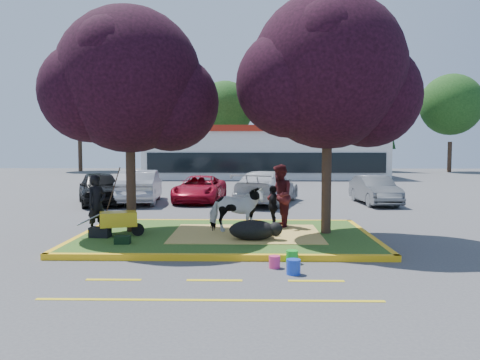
{
  "coord_description": "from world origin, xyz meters",
  "views": [
    {
      "loc": [
        0.69,
        -13.23,
        2.62
      ],
      "look_at": [
        0.41,
        0.5,
        1.66
      ],
      "focal_mm": 35.0,
      "sensor_mm": 36.0,
      "label": 1
    }
  ],
  "objects_px": {
    "cow": "(236,210)",
    "bucket_pink": "(274,262)",
    "handler": "(97,204)",
    "bucket_green": "(292,257)",
    "bucket_blue": "(293,267)",
    "car_silver": "(140,186)",
    "car_black": "(100,188)",
    "calf": "(253,230)",
    "wheelbarrow": "(119,219)"
  },
  "relations": [
    {
      "from": "bucket_green",
      "to": "bucket_blue",
      "type": "xyz_separation_m",
      "value": [
        -0.06,
        -0.92,
        0.01
      ]
    },
    {
      "from": "handler",
      "to": "bucket_green",
      "type": "distance_m",
      "value": 6.11
    },
    {
      "from": "handler",
      "to": "bucket_pink",
      "type": "distance_m",
      "value": 5.96
    },
    {
      "from": "wheelbarrow",
      "to": "bucket_green",
      "type": "relative_size",
      "value": 6.03
    },
    {
      "from": "cow",
      "to": "car_silver",
      "type": "xyz_separation_m",
      "value": [
        -4.78,
        8.51,
        -0.05
      ]
    },
    {
      "from": "wheelbarrow",
      "to": "bucket_pink",
      "type": "height_order",
      "value": "wheelbarrow"
    },
    {
      "from": "bucket_green",
      "to": "car_black",
      "type": "height_order",
      "value": "car_black"
    },
    {
      "from": "bucket_pink",
      "to": "bucket_blue",
      "type": "distance_m",
      "value": 0.62
    },
    {
      "from": "calf",
      "to": "bucket_blue",
      "type": "height_order",
      "value": "calf"
    },
    {
      "from": "calf",
      "to": "bucket_blue",
      "type": "distance_m",
      "value": 2.94
    },
    {
      "from": "cow",
      "to": "bucket_green",
      "type": "xyz_separation_m",
      "value": [
        1.35,
        -2.94,
        -0.68
      ]
    },
    {
      "from": "handler",
      "to": "bucket_green",
      "type": "bearing_deg",
      "value": -84.4
    },
    {
      "from": "cow",
      "to": "bucket_blue",
      "type": "xyz_separation_m",
      "value": [
        1.29,
        -3.86,
        -0.67
      ]
    },
    {
      "from": "cow",
      "to": "car_silver",
      "type": "distance_m",
      "value": 9.76
    },
    {
      "from": "calf",
      "to": "bucket_green",
      "type": "height_order",
      "value": "calf"
    },
    {
      "from": "wheelbarrow",
      "to": "car_black",
      "type": "xyz_separation_m",
      "value": [
        -3.25,
        8.46,
        0.14
      ]
    },
    {
      "from": "bucket_blue",
      "to": "car_black",
      "type": "relative_size",
      "value": 0.07
    },
    {
      "from": "car_silver",
      "to": "bucket_blue",
      "type": "bearing_deg",
      "value": 109.95
    },
    {
      "from": "bucket_green",
      "to": "bucket_blue",
      "type": "height_order",
      "value": "bucket_blue"
    },
    {
      "from": "bucket_blue",
      "to": "bucket_green",
      "type": "bearing_deg",
      "value": 86.48
    },
    {
      "from": "cow",
      "to": "car_black",
      "type": "distance_m",
      "value": 10.26
    },
    {
      "from": "wheelbarrow",
      "to": "car_silver",
      "type": "relative_size",
      "value": 0.38
    },
    {
      "from": "car_silver",
      "to": "car_black",
      "type": "bearing_deg",
      "value": 12.48
    },
    {
      "from": "wheelbarrow",
      "to": "bucket_blue",
      "type": "xyz_separation_m",
      "value": [
        4.56,
        -3.33,
        -0.46
      ]
    },
    {
      "from": "bucket_green",
      "to": "bucket_pink",
      "type": "height_order",
      "value": "bucket_green"
    },
    {
      "from": "wheelbarrow",
      "to": "bucket_pink",
      "type": "xyz_separation_m",
      "value": [
        4.19,
        -2.83,
        -0.48
      ]
    },
    {
      "from": "cow",
      "to": "car_black",
      "type": "xyz_separation_m",
      "value": [
        -6.51,
        7.93,
        -0.07
      ]
    },
    {
      "from": "bucket_green",
      "to": "car_silver",
      "type": "relative_size",
      "value": 0.06
    },
    {
      "from": "bucket_blue",
      "to": "car_silver",
      "type": "bearing_deg",
      "value": 116.12
    },
    {
      "from": "cow",
      "to": "bucket_blue",
      "type": "relative_size",
      "value": 5.1
    },
    {
      "from": "wheelbarrow",
      "to": "handler",
      "type": "bearing_deg",
      "value": 133.02
    },
    {
      "from": "calf",
      "to": "car_silver",
      "type": "xyz_separation_m",
      "value": [
        -5.24,
        9.57,
        0.36
      ]
    },
    {
      "from": "cow",
      "to": "bucket_green",
      "type": "relative_size",
      "value": 5.43
    },
    {
      "from": "car_black",
      "to": "car_silver",
      "type": "height_order",
      "value": "car_silver"
    },
    {
      "from": "bucket_blue",
      "to": "car_silver",
      "type": "distance_m",
      "value": 13.8
    },
    {
      "from": "bucket_green",
      "to": "car_silver",
      "type": "bearing_deg",
      "value": 118.13
    },
    {
      "from": "bucket_pink",
      "to": "car_black",
      "type": "relative_size",
      "value": 0.06
    },
    {
      "from": "handler",
      "to": "bucket_pink",
      "type": "xyz_separation_m",
      "value": [
        4.93,
        -3.23,
        -0.86
      ]
    },
    {
      "from": "cow",
      "to": "bucket_pink",
      "type": "bearing_deg",
      "value": -161.49
    },
    {
      "from": "car_black",
      "to": "calf",
      "type": "bearing_deg",
      "value": -74.07
    },
    {
      "from": "cow",
      "to": "bucket_blue",
      "type": "bearing_deg",
      "value": -158.45
    },
    {
      "from": "cow",
      "to": "bucket_pink",
      "type": "xyz_separation_m",
      "value": [
        0.93,
        -3.36,
        -0.69
      ]
    },
    {
      "from": "calf",
      "to": "bucket_green",
      "type": "relative_size",
      "value": 4.24
    },
    {
      "from": "calf",
      "to": "cow",
      "type": "bearing_deg",
      "value": 93.28
    },
    {
      "from": "bucket_blue",
      "to": "car_silver",
      "type": "height_order",
      "value": "car_silver"
    },
    {
      "from": "handler",
      "to": "bucket_green",
      "type": "relative_size",
      "value": 5.7
    },
    {
      "from": "wheelbarrow",
      "to": "bucket_blue",
      "type": "distance_m",
      "value": 5.66
    },
    {
      "from": "handler",
      "to": "car_black",
      "type": "relative_size",
      "value": 0.38
    },
    {
      "from": "calf",
      "to": "wheelbarrow",
      "type": "xyz_separation_m",
      "value": [
        -3.73,
        0.53,
        0.19
      ]
    },
    {
      "from": "handler",
      "to": "car_silver",
      "type": "bearing_deg",
      "value": 38.44
    }
  ]
}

